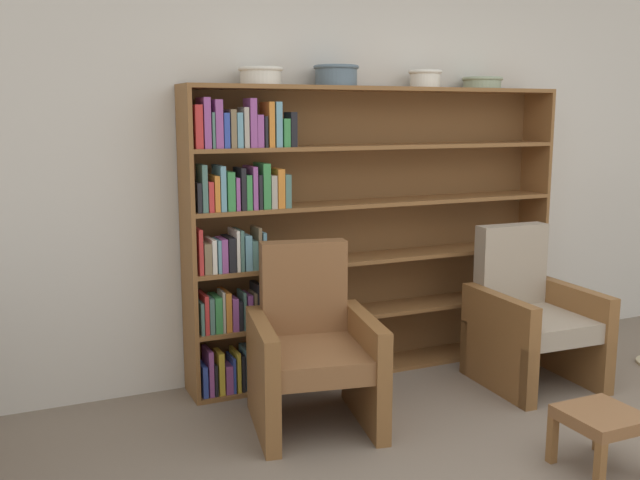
{
  "coord_description": "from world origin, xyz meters",
  "views": [
    {
      "loc": [
        -2.35,
        -1.76,
        1.66
      ],
      "look_at": [
        -0.72,
        1.88,
        0.95
      ],
      "focal_mm": 40.0,
      "sensor_mm": 36.0,
      "label": 1
    }
  ],
  "objects_px": {
    "footstool": "(601,423)",
    "armchair_cushioned": "(530,318)",
    "bowl_sage": "(261,75)",
    "bowl_brass": "(482,82)",
    "bookshelf": "(341,232)",
    "armchair_leather": "(312,350)",
    "bowl_terracotta": "(336,74)",
    "bowl_olive": "(425,78)"
  },
  "relations": [
    {
      "from": "bookshelf",
      "to": "footstool",
      "type": "relative_size",
      "value": 7.41
    },
    {
      "from": "bowl_sage",
      "to": "armchair_leather",
      "type": "xyz_separation_m",
      "value": [
        0.06,
        -0.6,
        -1.48
      ]
    },
    {
      "from": "bowl_sage",
      "to": "footstool",
      "type": "bearing_deg",
      "value": -57.01
    },
    {
      "from": "bowl_brass",
      "to": "footstool",
      "type": "height_order",
      "value": "bowl_brass"
    },
    {
      "from": "bookshelf",
      "to": "bowl_brass",
      "type": "xyz_separation_m",
      "value": [
        1.03,
        -0.02,
        0.94
      ]
    },
    {
      "from": "bookshelf",
      "to": "bowl_terracotta",
      "type": "relative_size",
      "value": 9.13
    },
    {
      "from": "bookshelf",
      "to": "bowl_brass",
      "type": "bearing_deg",
      "value": -0.89
    },
    {
      "from": "bowl_olive",
      "to": "bowl_brass",
      "type": "distance_m",
      "value": 0.44
    },
    {
      "from": "bowl_terracotta",
      "to": "armchair_cushioned",
      "type": "bearing_deg",
      "value": -29.49
    },
    {
      "from": "bowl_terracotta",
      "to": "armchair_cushioned",
      "type": "distance_m",
      "value": 1.92
    },
    {
      "from": "footstool",
      "to": "bowl_terracotta",
      "type": "bearing_deg",
      "value": 109.73
    },
    {
      "from": "bowl_sage",
      "to": "armchair_leather",
      "type": "bearing_deg",
      "value": -84.41
    },
    {
      "from": "bowl_brass",
      "to": "armchair_leather",
      "type": "distance_m",
      "value": 2.17
    },
    {
      "from": "bowl_sage",
      "to": "armchair_leather",
      "type": "distance_m",
      "value": 1.59
    },
    {
      "from": "bowl_olive",
      "to": "armchair_cushioned",
      "type": "xyz_separation_m",
      "value": [
        0.43,
        -0.6,
        -1.48
      ]
    },
    {
      "from": "armchair_cushioned",
      "to": "bowl_sage",
      "type": "bearing_deg",
      "value": -18.94
    },
    {
      "from": "bowl_brass",
      "to": "armchair_cushioned",
      "type": "xyz_separation_m",
      "value": [
        -0.01,
        -0.6,
        -1.46
      ]
    },
    {
      "from": "bookshelf",
      "to": "bowl_sage",
      "type": "bearing_deg",
      "value": -178.25
    },
    {
      "from": "bowl_sage",
      "to": "bowl_brass",
      "type": "bearing_deg",
      "value": 0.0
    },
    {
      "from": "bowl_brass",
      "to": "armchair_leather",
      "type": "relative_size",
      "value": 0.28
    },
    {
      "from": "bookshelf",
      "to": "footstool",
      "type": "height_order",
      "value": "bookshelf"
    },
    {
      "from": "bowl_sage",
      "to": "bowl_olive",
      "type": "distance_m",
      "value": 1.11
    },
    {
      "from": "bowl_sage",
      "to": "footstool",
      "type": "distance_m",
      "value": 2.57
    },
    {
      "from": "bowl_sage",
      "to": "bowl_brass",
      "type": "height_order",
      "value": "bowl_sage"
    },
    {
      "from": "bookshelf",
      "to": "bowl_terracotta",
      "type": "height_order",
      "value": "bowl_terracotta"
    },
    {
      "from": "bowl_sage",
      "to": "bowl_olive",
      "type": "xyz_separation_m",
      "value": [
        1.11,
        0.0,
        0.01
      ]
    },
    {
      "from": "bowl_olive",
      "to": "armchair_cushioned",
      "type": "bearing_deg",
      "value": -54.27
    },
    {
      "from": "bowl_olive",
      "to": "footstool",
      "type": "bearing_deg",
      "value": -91.19
    },
    {
      "from": "bowl_sage",
      "to": "armchair_cushioned",
      "type": "height_order",
      "value": "bowl_sage"
    },
    {
      "from": "footstool",
      "to": "bowl_sage",
      "type": "bearing_deg",
      "value": 122.99
    },
    {
      "from": "bowl_sage",
      "to": "footstool",
      "type": "xyz_separation_m",
      "value": [
        1.07,
        -1.65,
        -1.64
      ]
    },
    {
      "from": "bookshelf",
      "to": "footstool",
      "type": "distance_m",
      "value": 1.89
    },
    {
      "from": "bookshelf",
      "to": "armchair_cushioned",
      "type": "bearing_deg",
      "value": -31.2
    },
    {
      "from": "bowl_sage",
      "to": "bowl_terracotta",
      "type": "bearing_deg",
      "value": 0.0
    },
    {
      "from": "bowl_sage",
      "to": "bowl_terracotta",
      "type": "relative_size",
      "value": 0.94
    },
    {
      "from": "bowl_olive",
      "to": "footstool",
      "type": "distance_m",
      "value": 2.34
    },
    {
      "from": "bowl_brass",
      "to": "armchair_cushioned",
      "type": "relative_size",
      "value": 0.28
    },
    {
      "from": "bookshelf",
      "to": "armchair_cushioned",
      "type": "distance_m",
      "value": 1.3
    },
    {
      "from": "bowl_terracotta",
      "to": "footstool",
      "type": "bearing_deg",
      "value": -70.27
    },
    {
      "from": "bowl_terracotta",
      "to": "bowl_olive",
      "type": "distance_m",
      "value": 0.63
    },
    {
      "from": "armchair_leather",
      "to": "bookshelf",
      "type": "bearing_deg",
      "value": -116.27
    },
    {
      "from": "footstool",
      "to": "armchair_cushioned",
      "type": "bearing_deg",
      "value": 66.24
    }
  ]
}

